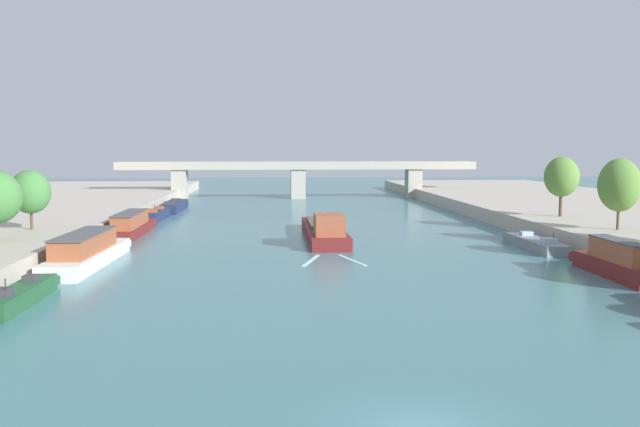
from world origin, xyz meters
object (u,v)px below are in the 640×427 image
object	(u,v)px
barge_midriver	(324,230)
tree_right_distant	(619,185)
moored_boat_right_lone	(535,243)
tree_left_second	(30,192)
moored_boat_right_gap_after	(614,261)
moored_boat_left_lone	(157,215)
moored_boat_left_downstream	(132,225)
moored_boat_left_far	(174,206)
moored_boat_left_midway	(21,295)
bridge_far	(298,174)
tree_right_midway	(562,177)
moored_boat_left_end	(87,251)

from	to	relation	value
barge_midriver	tree_right_distant	distance (m)	29.99
moored_boat_right_lone	tree_left_second	distance (m)	49.75
barge_midriver	moored_boat_right_gap_after	size ratio (longest dim) A/B	1.94
moored_boat_left_lone	moored_boat_right_gap_after	bearing A→B (deg)	-46.32
moored_boat_left_downstream	moored_boat_left_lone	xyz separation A→B (m)	(0.14, 16.04, -0.42)
moored_boat_left_far	moored_boat_right_lone	bearing A→B (deg)	-45.75
tree_left_second	tree_right_distant	world-z (taller)	tree_right_distant
moored_boat_left_downstream	barge_midriver	bearing A→B (deg)	-12.42
moored_boat_left_midway	bridge_far	world-z (taller)	bridge_far
moored_boat_left_midway	bridge_far	xyz separation A→B (m)	(21.00, 86.70, 4.10)
tree_right_distant	tree_right_midway	distance (m)	12.68
moored_boat_left_far	bridge_far	xyz separation A→B (m)	(20.70, 23.92, 4.03)
barge_midriver	moored_boat_right_lone	bearing A→B (deg)	-22.29
moored_boat_left_downstream	bridge_far	bearing A→B (deg)	68.40
moored_boat_right_gap_after	moored_boat_right_lone	distance (m)	14.73
moored_boat_left_downstream	tree_left_second	size ratio (longest dim) A/B	2.77
moored_boat_right_lone	moored_boat_left_lone	bearing A→B (deg)	145.08
moored_boat_left_end	moored_boat_left_lone	size ratio (longest dim) A/B	1.59
moored_boat_left_end	moored_boat_right_gap_after	xyz separation A→B (m)	(41.51, -8.17, 0.04)
moored_boat_left_lone	tree_left_second	distance (m)	27.12
tree_left_second	bridge_far	distance (m)	69.10
moored_boat_right_lone	bridge_far	size ratio (longest dim) A/B	0.17
moored_boat_left_end	tree_right_midway	xyz separation A→B (m)	(49.17, 18.21, 5.30)
moored_boat_left_downstream	moored_boat_right_gap_after	xyz separation A→B (m)	(41.94, -27.73, 0.13)
moored_boat_left_downstream	tree_right_distant	world-z (taller)	tree_right_distant
moored_boat_left_downstream	tree_left_second	world-z (taller)	tree_left_second
moored_boat_right_lone	moored_boat_left_midway	bearing A→B (deg)	-153.98
tree_right_distant	moored_boat_left_lone	bearing A→B (deg)	148.72
moored_boat_left_midway	moored_boat_left_downstream	bearing A→B (deg)	90.19
moored_boat_left_midway	moored_boat_left_downstream	size ratio (longest dim) A/B	0.63
moored_boat_left_midway	tree_right_distant	distance (m)	53.46
moored_boat_left_far	moored_boat_left_lone	bearing A→B (deg)	-91.17
moored_boat_left_midway	tree_right_distant	size ratio (longest dim) A/B	1.45
moored_boat_left_downstream	moored_boat_left_far	distance (m)	29.43
moored_boat_right_lone	tree_right_distant	bearing A→B (deg)	-7.29
bridge_far	tree_left_second	bearing A→B (deg)	-114.57
moored_boat_left_midway	moored_boat_right_lone	world-z (taller)	moored_boat_left_midway
moored_boat_left_end	bridge_far	distance (m)	75.86
moored_boat_left_lone	tree_left_second	size ratio (longest dim) A/B	1.81
moored_boat_left_midway	bridge_far	distance (m)	89.30
tree_left_second	moored_boat_left_far	bearing A→B (deg)	78.35
moored_boat_right_gap_after	tree_right_midway	size ratio (longest dim) A/B	1.62
barge_midriver	moored_boat_right_gap_after	world-z (taller)	barge_midriver
moored_boat_left_midway	moored_boat_right_lone	xyz separation A→B (m)	(41.65, 20.33, -0.08)
moored_boat_left_downstream	bridge_far	distance (m)	57.49
moored_boat_left_end	tree_right_distant	xyz separation A→B (m)	(49.20, 5.53, 5.06)
moored_boat_right_lone	tree_right_midway	size ratio (longest dim) A/B	1.70
moored_boat_left_end	moored_boat_left_lone	world-z (taller)	moored_boat_left_end
moored_boat_left_end	moored_boat_left_far	world-z (taller)	moored_boat_left_end
moored_boat_left_downstream	moored_boat_left_lone	bearing A→B (deg)	89.48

